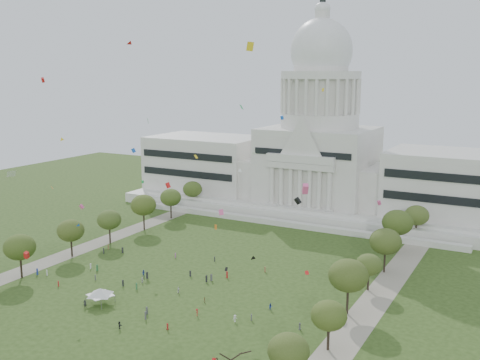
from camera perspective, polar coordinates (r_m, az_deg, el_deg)
The scene contains 32 objects.
ground at distance 145.16m, azimuth -8.70°, elevation -12.35°, with size 400.00×400.00×0.00m, color #2B4216.
capitol at distance 236.48m, azimuth 7.95°, elevation 2.36°, with size 160.00×64.50×91.30m.
path_left at distance 196.08m, azimuth -14.67°, elevation -6.36°, with size 8.00×160.00×0.04m, color gray.
path_right at distance 150.90m, azimuth 13.72°, elevation -11.61°, with size 8.00×160.00×0.04m, color gray.
row_tree_r_0 at distance 105.70m, azimuth 4.95°, elevation -16.91°, with size 7.67×7.67×10.91m.
row_tree_l_1 at distance 169.27m, azimuth -21.48°, elevation -6.37°, with size 8.86×8.86×12.59m.
row_tree_r_1 at distance 120.32m, azimuth 9.02°, elevation -13.45°, with size 7.58×7.58×10.78m.
row_tree_l_2 at distance 183.06m, azimuth -16.83°, elevation -4.94°, with size 8.42×8.42×11.97m.
row_tree_r_2 at distance 137.07m, azimuth 10.96°, elevation -9.51°, with size 9.55×9.55×13.58m.
row_tree_l_3 at distance 194.06m, azimuth -13.15°, elevation -3.95°, with size 8.12×8.12×11.55m.
row_tree_r_3 at distance 153.32m, azimuth 12.96°, elevation -8.39°, with size 7.01×7.01×9.98m.
row_tree_l_4 at distance 207.49m, azimuth -9.78°, elevation -2.53°, with size 9.29×9.29×13.21m.
row_tree_r_4 at distance 166.93m, azimuth 14.57°, elevation -6.07°, with size 9.19×9.19×13.06m.
row_tree_l_5 at distance 222.83m, azimuth -7.05°, elevation -1.78°, with size 8.33×8.33×11.85m.
row_tree_r_5 at distance 185.96m, azimuth 15.72°, elevation -4.18°, with size 9.82×9.82×13.96m.
row_tree_l_6 at distance 238.37m, azimuth -4.85°, elevation -0.94°, with size 8.19×8.19×11.64m.
row_tree_r_6 at distance 202.89m, azimuth 17.52°, elevation -3.44°, with size 8.42×8.42×11.97m.
big_bare_tree at distance 101.31m, azimuth -0.82°, elevation -17.58°, with size 6.00×5.00×12.80m.
event_tent at distance 146.60m, azimuth -14.02°, elevation -10.94°, with size 9.72×9.72×4.20m.
person_0 at distance 130.88m, azimuth 6.09°, elevation -14.56°, with size 0.83×0.54×1.71m, color #4C4C51.
person_2 at distance 140.03m, azimuth 3.13°, elevation -12.74°, with size 0.86×0.53×1.77m, color navy.
person_3 at distance 137.31m, azimuth -4.41°, elevation -13.25°, with size 1.14×0.59×1.76m, color #B21E1E.
person_4 at distance 150.60m, azimuth -6.28°, elevation -11.04°, with size 1.05×0.57×1.78m, color silver.
person_5 at distance 158.94m, azimuth -9.89°, elevation -9.98°, with size 1.44×0.57×1.55m, color silver.
person_6 at distance 131.36m, azimuth -7.38°, elevation -14.53°, with size 0.76×0.49×1.55m, color #B21E1E.
person_7 at distance 146.43m, azimuth -15.49°, elevation -12.00°, with size 0.72×0.52×1.96m, color #26262B.
person_8 at distance 163.63m, azimuth -9.78°, elevation -9.30°, with size 0.91×0.56×1.86m, color navy.
person_9 at distance 133.95m, azimuth -0.51°, elevation -13.88°, with size 1.10×0.57×1.70m, color silver.
person_10 at distance 144.51m, azimuth -3.62°, elevation -12.06°, with size 0.80×0.43×1.36m, color olive.
person_11 at distance 133.56m, azimuth -12.14°, elevation -14.20°, with size 1.62×0.64×1.75m, color #26262B.
distant_crowd at distance 162.98m, azimuth -9.64°, elevation -9.40°, with size 68.16×43.29×1.93m.
kite_swarm at distance 141.13m, azimuth -6.48°, elevation -0.99°, with size 95.40×96.69×61.77m.
Camera 1 is at (81.66, -105.62, 56.98)m, focal length 42.00 mm.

